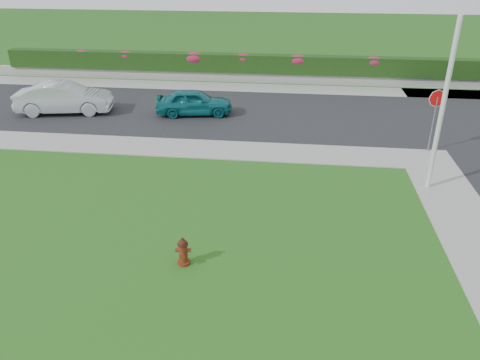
# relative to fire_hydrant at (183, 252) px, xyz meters

# --- Properties ---
(ground) EXTENTS (120.00, 120.00, 0.00)m
(ground) POSITION_rel_fire_hydrant_xyz_m (0.97, -1.11, -0.38)
(ground) COLOR black
(ground) RESTS_ON ground
(street_far) EXTENTS (26.00, 8.00, 0.04)m
(street_far) POSITION_rel_fire_hydrant_xyz_m (-4.03, 12.89, -0.36)
(street_far) COLOR black
(street_far) RESTS_ON ground
(sidewalk_far) EXTENTS (24.00, 2.00, 0.04)m
(sidewalk_far) POSITION_rel_fire_hydrant_xyz_m (-5.03, 7.89, -0.36)
(sidewalk_far) COLOR gray
(sidewalk_far) RESTS_ON ground
(curb_corner) EXTENTS (2.00, 2.00, 0.04)m
(curb_corner) POSITION_rel_fire_hydrant_xyz_m (7.97, 7.89, -0.36)
(curb_corner) COLOR gray
(curb_corner) RESTS_ON ground
(sidewalk_beyond) EXTENTS (34.00, 2.00, 0.04)m
(sidewalk_beyond) POSITION_rel_fire_hydrant_xyz_m (-0.03, 17.89, -0.36)
(sidewalk_beyond) COLOR gray
(sidewalk_beyond) RESTS_ON ground
(retaining_wall) EXTENTS (34.00, 0.40, 0.60)m
(retaining_wall) POSITION_rel_fire_hydrant_xyz_m (-0.03, 19.39, -0.08)
(retaining_wall) COLOR gray
(retaining_wall) RESTS_ON ground
(hedge) EXTENTS (32.00, 0.90, 1.10)m
(hedge) POSITION_rel_fire_hydrant_xyz_m (-0.03, 19.49, 0.77)
(hedge) COLOR black
(hedge) RESTS_ON retaining_wall
(fire_hydrant) EXTENTS (0.41, 0.39, 0.80)m
(fire_hydrant) POSITION_rel_fire_hydrant_xyz_m (0.00, 0.00, 0.00)
(fire_hydrant) COLOR #4F1E0C
(fire_hydrant) RESTS_ON ground
(sedan_teal) EXTENTS (3.96, 2.11, 1.28)m
(sedan_teal) POSITION_rel_fire_hydrant_xyz_m (-2.32, 12.36, 0.30)
(sedan_teal) COLOR #0D636A
(sedan_teal) RESTS_ON street_far
(sedan_silver) EXTENTS (4.89, 2.47, 1.54)m
(sedan_silver) POSITION_rel_fire_hydrant_xyz_m (-8.85, 11.84, 0.43)
(sedan_silver) COLOR #B6B9BF
(sedan_silver) RESTS_ON street_far
(utility_pole) EXTENTS (0.16, 0.16, 5.73)m
(utility_pole) POSITION_rel_fire_hydrant_xyz_m (7.40, 5.35, 2.49)
(utility_pole) COLOR silver
(utility_pole) RESTS_ON ground
(stop_sign) EXTENTS (0.70, 0.15, 2.60)m
(stop_sign) POSITION_rel_fire_hydrant_xyz_m (8.20, 8.76, 1.56)
(stop_sign) COLOR slate
(stop_sign) RESTS_ON ground
(flower_clump_a) EXTENTS (1.06, 0.68, 0.53)m
(flower_clump_a) POSITION_rel_fire_hydrant_xyz_m (-11.13, 19.39, 1.11)
(flower_clump_a) COLOR #B61F4B
(flower_clump_a) RESTS_ON hedge
(flower_clump_b) EXTENTS (1.15, 0.74, 0.58)m
(flower_clump_b) POSITION_rel_fire_hydrant_xyz_m (-8.20, 19.39, 1.09)
(flower_clump_b) COLOR #B61F4B
(flower_clump_b) RESTS_ON hedge
(flower_clump_c) EXTENTS (1.41, 0.91, 0.71)m
(flower_clump_c) POSITION_rel_fire_hydrant_xyz_m (-3.76, 19.39, 1.04)
(flower_clump_c) COLOR #B61F4B
(flower_clump_c) RESTS_ON hedge
(flower_clump_d) EXTENTS (1.15, 0.74, 0.58)m
(flower_clump_d) POSITION_rel_fire_hydrant_xyz_m (-0.66, 19.39, 1.09)
(flower_clump_d) COLOR #B61F4B
(flower_clump_d) RESTS_ON hedge
(flower_clump_e) EXTENTS (1.32, 0.85, 0.66)m
(flower_clump_e) POSITION_rel_fire_hydrant_xyz_m (2.71, 19.39, 1.06)
(flower_clump_e) COLOR #B61F4B
(flower_clump_e) RESTS_ON hedge
(flower_clump_f) EXTENTS (1.25, 0.80, 0.62)m
(flower_clump_f) POSITION_rel_fire_hydrant_xyz_m (7.24, 19.39, 1.08)
(flower_clump_f) COLOR #B61F4B
(flower_clump_f) RESTS_ON hedge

